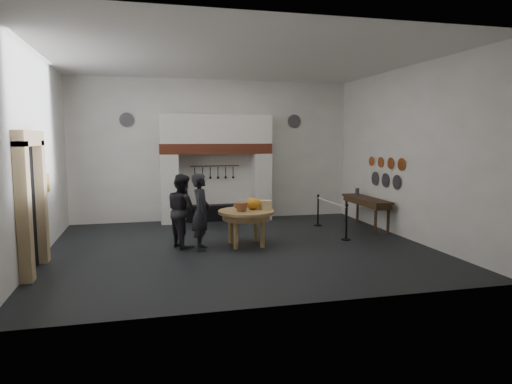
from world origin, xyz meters
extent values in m
cube|color=black|center=(0.00, 0.00, 0.00)|extent=(9.00, 8.00, 0.02)
cube|color=silver|center=(0.00, 0.00, 4.50)|extent=(9.00, 8.00, 0.02)
cube|color=white|center=(0.00, 4.00, 2.25)|extent=(9.00, 0.02, 4.50)
cube|color=white|center=(0.00, -4.00, 2.25)|extent=(9.00, 0.02, 4.50)
cube|color=white|center=(-4.50, 0.00, 2.25)|extent=(0.02, 8.00, 4.50)
cube|color=white|center=(4.50, 0.00, 2.25)|extent=(0.02, 8.00, 4.50)
cube|color=silver|center=(-1.48, 3.65, 1.07)|extent=(0.55, 0.70, 2.15)
cube|color=silver|center=(1.48, 3.65, 1.07)|extent=(0.55, 0.70, 2.15)
cube|color=#9E442B|center=(0.00, 3.65, 2.31)|extent=(3.50, 0.72, 0.32)
cube|color=silver|center=(0.00, 3.65, 2.92)|extent=(3.50, 0.70, 0.90)
cube|color=black|center=(0.00, 3.72, 0.25)|extent=(1.90, 0.45, 0.50)
cylinder|color=black|center=(0.00, 3.92, 1.75)|extent=(1.60, 0.02, 0.02)
cube|color=black|center=(-4.47, -1.00, 1.25)|extent=(0.04, 1.10, 2.50)
cube|color=tan|center=(-4.38, -1.70, 1.30)|extent=(0.22, 0.30, 2.60)
cube|color=tan|center=(-4.38, -0.30, 1.30)|extent=(0.22, 0.30, 2.60)
cube|color=tan|center=(-4.38, -1.00, 2.65)|extent=(0.22, 1.70, 0.30)
cube|color=gold|center=(-4.45, 0.80, 1.60)|extent=(0.05, 0.34, 0.44)
cylinder|color=tan|center=(0.19, 0.16, 0.84)|extent=(1.59, 1.59, 0.07)
ellipsoid|color=orange|center=(0.39, 0.26, 1.03)|extent=(0.36, 0.36, 0.31)
cube|color=#E0C786|center=(0.69, 0.11, 0.99)|extent=(0.22, 0.22, 0.24)
cube|color=#E0C986|center=(0.67, 0.41, 0.97)|extent=(0.18, 0.18, 0.20)
cone|color=#955736|center=(0.04, 0.01, 0.98)|extent=(0.37, 0.37, 0.22)
ellipsoid|color=#9D5837|center=(0.09, 0.51, 0.94)|extent=(0.31, 0.18, 0.13)
imported|color=black|center=(-0.94, -0.03, 0.91)|extent=(0.56, 0.74, 1.83)
imported|color=black|center=(-1.34, 0.37, 0.90)|extent=(0.94, 1.05, 1.79)
cube|color=#3A2815|center=(4.10, 1.42, 0.87)|extent=(0.55, 2.20, 0.06)
cylinder|color=#4D4D52|center=(4.10, 2.02, 1.01)|extent=(0.12, 0.12, 0.22)
cylinder|color=#C6662D|center=(4.46, 0.20, 1.95)|extent=(0.03, 0.34, 0.34)
cylinder|color=#C6662D|center=(4.46, 0.75, 1.95)|extent=(0.03, 0.32, 0.32)
cylinder|color=#C6662D|center=(4.46, 1.30, 1.95)|extent=(0.03, 0.30, 0.30)
cylinder|color=#C6662D|center=(4.46, 1.85, 1.95)|extent=(0.03, 0.28, 0.28)
cylinder|color=#4C4C51|center=(4.46, 0.40, 1.45)|extent=(0.03, 0.40, 0.40)
cylinder|color=#4C4C51|center=(4.46, 1.00, 1.45)|extent=(0.03, 0.40, 0.40)
cylinder|color=#4C4C51|center=(4.46, 1.60, 1.45)|extent=(0.03, 0.40, 0.40)
cylinder|color=#4C4C51|center=(-2.70, 3.96, 3.20)|extent=(0.44, 0.03, 0.44)
cylinder|color=#4C4C51|center=(2.70, 3.96, 3.20)|extent=(0.44, 0.03, 0.44)
cylinder|color=black|center=(2.86, 0.10, 0.45)|extent=(0.05, 0.05, 0.90)
cylinder|color=black|center=(2.86, 2.10, 0.45)|extent=(0.05, 0.05, 0.90)
cylinder|color=silver|center=(2.86, 1.10, 0.85)|extent=(0.04, 2.00, 0.04)
camera|label=1|loc=(-2.23, -10.69, 2.67)|focal=32.00mm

